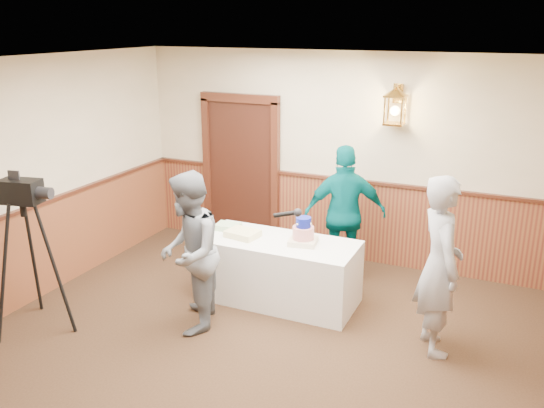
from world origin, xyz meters
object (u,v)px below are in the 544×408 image
Objects in this scene: sheet_cake_yellow at (243,234)px; assistant_p at (345,214)px; tiered_cake at (303,233)px; sheet_cake_green at (228,226)px; tv_camera_rig at (31,264)px; interviewer at (189,253)px; baker at (440,266)px; display_table at (279,271)px.

sheet_cake_yellow is 0.21× the size of assistant_p.
tiered_cake is 1.24× the size of sheet_cake_green.
interviewer is at bearing 12.87° from tv_camera_rig.
interviewer is (0.11, -1.06, 0.08)m from sheet_cake_green.
baker is (2.55, -0.43, 0.12)m from sheet_cake_green.
interviewer is at bearing -100.43° from sheet_cake_yellow.
sheet_cake_yellow is (-0.44, -0.06, 0.41)m from display_table.
sheet_cake_yellow is 0.32m from sheet_cake_green.
tv_camera_rig is at bearing -136.31° from sheet_cake_yellow.
assistant_p reaches higher than display_table.
baker is at bearing -12.96° from tiered_cake.
tiered_cake is at bearing 6.03° from display_table.
sheet_cake_green is at bearing 7.55° from assistant_p.
display_table is 1.93m from baker.
display_table is at bearing 7.29° from sheet_cake_yellow.
assistant_p is (0.95, 0.94, 0.08)m from sheet_cake_yellow.
sheet_cake_green is at bearing 163.78° from interviewer.
sheet_cake_green is at bearing 39.75° from tv_camera_rig.
interviewer is (-0.61, -0.96, 0.48)m from display_table.
interviewer is at bearing -122.33° from display_table.
tiered_cake is at bearing 50.39° from assistant_p.
sheet_cake_yellow is 1.33m from assistant_p.
display_table is 6.37× the size of sheet_cake_green.
tiered_cake is 2.92m from tv_camera_rig.
baker is at bearing -10.10° from display_table.
tiered_cake is 1.59m from baker.
tv_camera_rig is at bearing -144.92° from tiered_cake.
assistant_p is at bearing 75.38° from tiered_cake.
assistant_p reaches higher than sheet_cake_green.
sheet_cake_green is 0.16× the size of baker.
assistant_p is (1.23, 0.78, 0.09)m from sheet_cake_green.
tv_camera_rig reaches higher than sheet_cake_green.
tiered_cake reaches higher than sheet_cake_yellow.
assistant_p is 1.05× the size of tv_camera_rig.
sheet_cake_yellow reaches higher than display_table.
sheet_cake_yellow is at bearing 147.19° from interviewer.
tiered_cake is 0.20× the size of assistant_p.
sheet_cake_green reaches higher than display_table.
display_table is 1.13m from assistant_p.
interviewer reaches higher than display_table.
display_table is 1.05× the size of interviewer.
display_table is at bearing 125.29° from interviewer.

